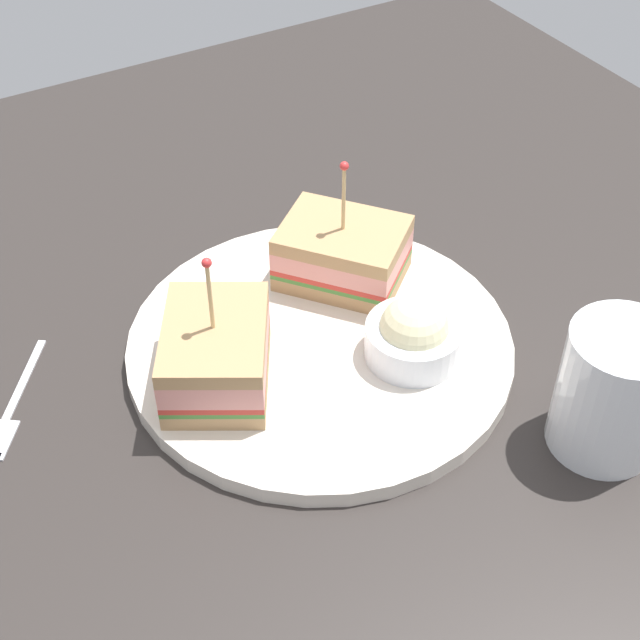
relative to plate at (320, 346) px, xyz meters
The scene contains 7 objects.
ground_plane 1.68cm from the plate, ahead, with size 103.53×103.53×2.00cm, color #2D2826.
plate is the anchor object (origin of this frame).
sandwich_half_front 9.18cm from the plate, behind, with size 11.18×12.13×11.26cm.
sandwich_half_back 8.35cm from the plate, 46.30° to the left, with size 11.82×12.13×11.09cm.
coleslaw_bowl 7.58cm from the plate, 43.57° to the right, with size 7.20×7.20×5.19cm.
drink_glass 21.81cm from the plate, 54.22° to the right, with size 7.52×7.52×9.77cm.
fork 23.65cm from the plate, 167.32° to the left, with size 8.69×11.48×0.35cm.
Camera 1 is at (-26.06, -45.00, 50.41)cm, focal length 52.55 mm.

